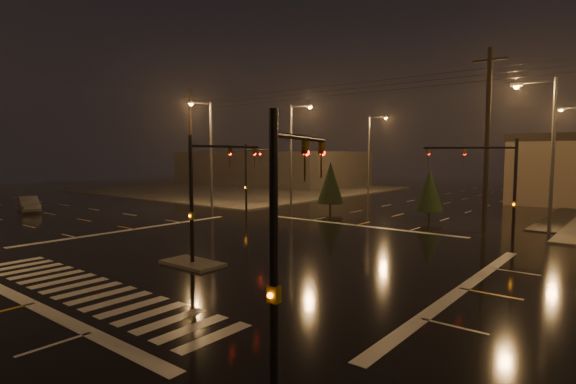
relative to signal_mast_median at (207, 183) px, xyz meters
name	(u,v)px	position (x,y,z in m)	size (l,w,h in m)	color
ground	(252,251)	(0.00, 3.07, -3.75)	(140.00, 140.00, 0.00)	black
sidewalk_nw	(243,189)	(-30.00, 33.07, -3.69)	(36.00, 36.00, 0.12)	#494741
median_island	(192,263)	(0.00, -0.93, -3.68)	(3.00, 1.60, 0.15)	#494741
crosswalk	(88,290)	(0.00, -5.93, -3.75)	(15.00, 2.60, 0.01)	beige
stop_bar_near	(31,304)	(0.00, -7.93, -3.75)	(16.00, 0.50, 0.01)	beige
stop_bar_far	(356,225)	(0.00, 14.07, -3.75)	(16.00, 0.50, 0.01)	beige
commercial_block	(270,168)	(-35.00, 45.07, -0.95)	(30.00, 18.00, 5.60)	#3E3836
signal_mast_median	(207,183)	(0.00, 0.00, 0.00)	(0.25, 4.59, 6.00)	black
signal_mast_ne	(495,178)	(9.50, 13.21, 0.04)	(4.84, 1.86, 6.00)	black
signal_mast_nw	(252,170)	(-9.50, 13.21, 0.04)	(4.84, 1.86, 6.00)	black
signal_mast_se	(287,219)	(10.23, -6.68, -0.04)	(1.55, 3.87, 6.00)	black
streetlight_1	(294,148)	(-11.18, 21.07, 2.05)	(2.77, 0.32, 10.00)	#38383A
streetlight_2	(371,149)	(-11.18, 37.07, 2.05)	(2.77, 0.32, 10.00)	#38383A
streetlight_3	(548,144)	(11.18, 19.07, 2.05)	(2.77, 0.32, 10.00)	#38383A
streetlight_5	(209,147)	(-16.00, 14.26, 2.05)	(0.32, 2.77, 10.00)	#38383A
utility_pole_0	(191,145)	(-22.00, 17.07, 2.38)	(2.20, 0.32, 12.00)	black
utility_pole_1	(487,139)	(8.00, 17.07, 2.38)	(2.20, 0.32, 12.00)	black
conifer_3	(330,183)	(-6.04, 19.90, -1.18)	(2.40, 2.40, 4.46)	black
conifer_4	(430,190)	(3.12, 19.98, -1.42)	(2.10, 2.10, 3.97)	black
car_crossing	(28,204)	(-26.84, 2.54, -3.05)	(1.48, 4.24, 1.40)	slate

